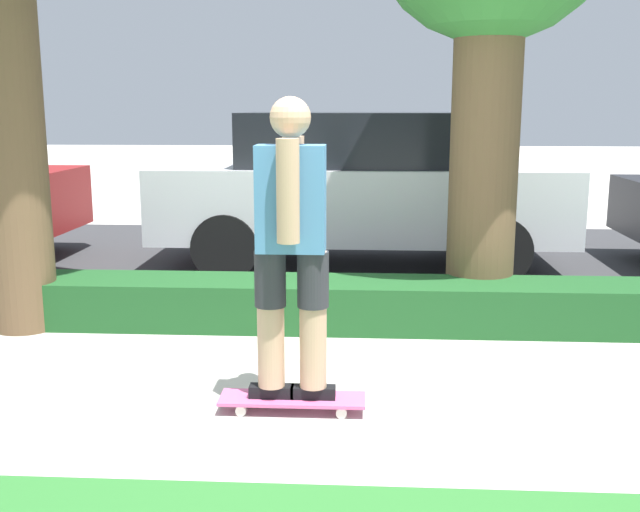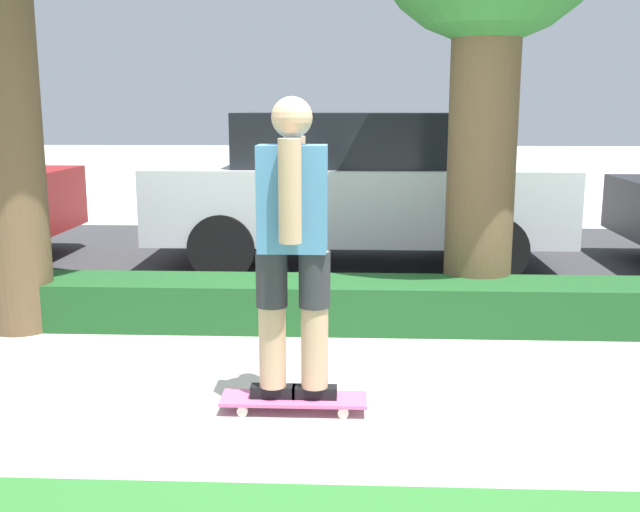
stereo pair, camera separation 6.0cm
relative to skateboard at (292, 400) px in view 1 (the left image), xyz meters
The scene contains 6 objects.
ground_plane 0.24m from the skateboard, 30.21° to the left, with size 60.00×60.00×0.00m, color #BCB7AD.
street_asphalt 4.32m from the skateboard, 87.35° to the left, with size 17.98×5.00×0.01m.
hedge_row 1.73m from the skateboard, 83.36° to the left, with size 17.98×0.60×0.38m.
skateboard is the anchor object (origin of this frame).
skater_person 0.94m from the skateboard, 123.69° to the right, with size 0.50×0.44×1.72m.
parked_car_middle 4.25m from the skateboard, 85.31° to the left, with size 4.42×1.91×1.69m.
Camera 1 is at (0.20, -4.22, 1.75)m, focal length 42.00 mm.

